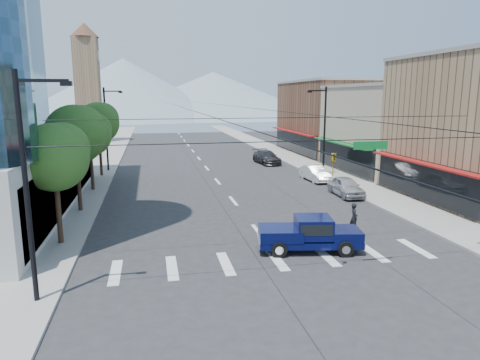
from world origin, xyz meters
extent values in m
plane|color=#28282B|center=(0.00, 0.00, 0.00)|extent=(160.00, 160.00, 0.00)
cube|color=gray|center=(-12.00, 40.00, 0.07)|extent=(4.00, 120.00, 0.15)
cube|color=gray|center=(12.00, 40.00, 0.07)|extent=(4.00, 120.00, 0.15)
cube|color=tan|center=(20.00, 24.00, 4.50)|extent=(12.00, 14.00, 9.00)
cube|color=brown|center=(20.00, 40.00, 5.00)|extent=(12.00, 18.00, 10.00)
cube|color=#8C6B4C|center=(-16.50, 62.00, 9.00)|extent=(4.00, 4.00, 18.00)
cone|color=brown|center=(-16.50, 62.00, 19.20)|extent=(4.80, 4.80, 2.40)
cone|color=gray|center=(-15.00, 150.00, 11.00)|extent=(80.00, 80.00, 22.00)
cone|color=gray|center=(20.00, 160.00, 9.00)|extent=(90.00, 90.00, 18.00)
cylinder|color=black|center=(-11.20, 6.00, 2.27)|extent=(0.28, 0.28, 4.55)
sphere|color=#1F501A|center=(-11.20, 6.00, 4.88)|extent=(3.64, 3.64, 3.64)
sphere|color=#1F501A|center=(-10.80, 6.30, 5.28)|extent=(2.86, 2.86, 2.86)
cylinder|color=black|center=(-11.20, 13.00, 2.55)|extent=(0.28, 0.28, 5.11)
sphere|color=#1F501A|center=(-11.20, 13.00, 5.47)|extent=(4.09, 4.09, 4.09)
sphere|color=#1F501A|center=(-10.80, 13.30, 5.88)|extent=(3.21, 3.21, 3.21)
cylinder|color=black|center=(-11.20, 20.00, 2.27)|extent=(0.28, 0.28, 4.55)
sphere|color=#1F501A|center=(-11.20, 20.00, 4.88)|extent=(3.64, 3.64, 3.64)
sphere|color=#1F501A|center=(-10.80, 20.30, 5.28)|extent=(2.86, 2.86, 2.86)
cylinder|color=black|center=(-11.20, 27.00, 2.55)|extent=(0.28, 0.28, 5.11)
sphere|color=#1F501A|center=(-11.20, 27.00, 5.47)|extent=(4.09, 4.09, 4.09)
sphere|color=#1F501A|center=(-10.80, 27.30, 5.88)|extent=(3.21, 3.21, 3.21)
cylinder|color=black|center=(-10.80, -1.00, 4.50)|extent=(0.20, 0.20, 9.00)
cylinder|color=black|center=(0.00, -1.00, 6.20)|extent=(21.60, 0.04, 0.04)
imported|color=gold|center=(1.50, -1.00, 5.15)|extent=(0.16, 0.20, 1.00)
cube|color=#0C6626|center=(3.20, -1.00, 5.95)|extent=(1.60, 0.06, 0.35)
cylinder|color=black|center=(-10.80, 30.00, 4.50)|extent=(0.20, 0.20, 9.00)
cube|color=black|center=(-9.90, 30.00, 8.60)|extent=(1.80, 0.12, 0.12)
cube|color=black|center=(-9.10, 30.00, 8.50)|extent=(0.40, 0.25, 0.18)
cylinder|color=black|center=(10.80, 22.00, 4.50)|extent=(0.20, 0.20, 9.00)
cube|color=black|center=(9.90, 22.00, 8.60)|extent=(1.80, 0.12, 0.12)
cube|color=black|center=(9.10, 22.00, 8.50)|extent=(0.40, 0.25, 0.18)
cube|color=#080D40|center=(1.84, 2.38, 0.53)|extent=(5.58, 2.87, 0.34)
cube|color=#080D40|center=(3.69, 2.04, 0.92)|extent=(1.86, 2.09, 0.53)
cube|color=#080D40|center=(2.03, 2.34, 1.31)|extent=(2.13, 2.09, 1.06)
cube|color=black|center=(2.03, 2.34, 1.40)|extent=(1.95, 2.09, 0.58)
cube|color=#080D40|center=(0.32, 2.66, 0.97)|extent=(2.54, 2.31, 0.63)
cube|color=silver|center=(4.45, 1.89, 0.53)|extent=(0.45, 1.83, 0.34)
cube|color=silver|center=(-0.78, 2.86, 0.53)|extent=(0.45, 1.83, 0.29)
cylinder|color=black|center=(3.34, 1.17, 0.41)|extent=(0.85, 0.43, 0.81)
cylinder|color=black|center=(3.67, 2.97, 0.41)|extent=(0.85, 0.43, 0.81)
cylinder|color=black|center=(0.01, 1.78, 0.41)|extent=(0.85, 0.43, 0.81)
cylinder|color=black|center=(0.34, 3.59, 0.41)|extent=(0.85, 0.43, 0.81)
imported|color=black|center=(5.61, 4.83, 0.91)|extent=(0.53, 0.72, 1.81)
imported|color=#B1B0B5|center=(9.40, 13.84, 0.78)|extent=(1.99, 4.62, 1.55)
imported|color=white|center=(9.30, 20.36, 0.73)|extent=(1.82, 4.50, 1.45)
imported|color=#2C2C2E|center=(7.60, 31.91, 0.79)|extent=(2.72, 5.64, 1.58)
camera|label=1|loc=(-6.16, -17.95, 8.03)|focal=32.00mm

